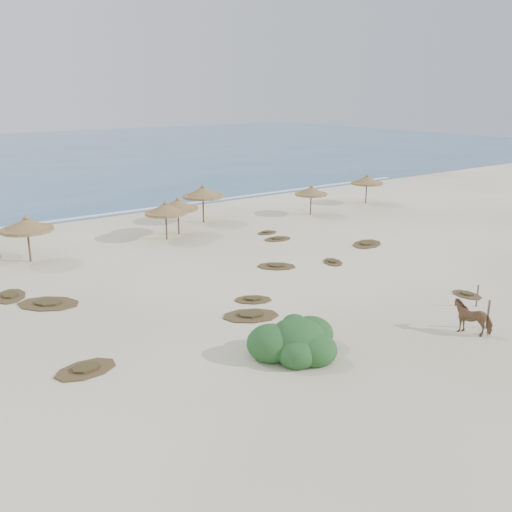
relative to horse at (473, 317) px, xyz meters
name	(u,v)px	position (x,y,z in m)	size (l,w,h in m)	color
ground	(309,311)	(-3.98, 5.90, -0.70)	(160.00, 160.00, 0.00)	#F5EACA
foam_line	(99,215)	(-3.98, 31.90, -0.69)	(70.00, 0.60, 0.01)	white
palapa_2	(27,225)	(-12.21, 21.78, 1.54)	(3.81, 3.81, 2.88)	brown
palapa_3	(166,209)	(-3.13, 21.67, 1.41)	(2.94, 2.94, 2.72)	brown
palapa_4	(178,205)	(-1.75, 22.48, 1.41)	(3.50, 3.50, 2.72)	brown
palapa_5	(203,193)	(1.62, 24.66, 1.62)	(3.24, 3.24, 2.99)	brown
palapa_6	(311,191)	(10.22, 21.89, 1.24)	(2.83, 2.83, 2.49)	brown
palapa_7	(367,180)	(17.42, 22.52, 1.40)	(3.53, 3.53, 2.70)	brown
horse	(473,317)	(0.00, 0.00, 0.00)	(0.75, 1.65, 1.39)	brown
fence_post_near	(488,314)	(0.90, -0.15, -0.04)	(0.10, 0.10, 1.31)	brown
fence_post_far	(477,296)	(2.82, 1.62, -0.14)	(0.08, 0.08, 1.10)	brown
bush	(296,341)	(-7.37, 2.81, -0.14)	(3.79, 3.34, 1.70)	#295C27
scrub_0	(86,369)	(-14.49, 6.35, -0.65)	(2.43, 1.67, 0.16)	brown
scrub_1	(48,303)	(-13.54, 13.96, -0.65)	(3.55, 3.48, 0.16)	brown
scrub_2	(253,299)	(-5.27, 8.58, -0.65)	(2.20, 2.00, 0.16)	brown
scrub_3	(276,266)	(-0.95, 12.22, -0.65)	(2.68, 2.57, 0.16)	brown
scrub_4	(333,262)	(2.27, 10.88, -0.65)	(1.68, 1.96, 0.16)	brown
scrub_5	(367,244)	(6.98, 12.55, -0.65)	(3.04, 2.50, 0.16)	brown
scrub_6	(10,296)	(-14.77, 16.12, -0.65)	(2.06, 2.59, 0.16)	brown
scrub_7	(278,239)	(3.01, 17.12, -0.65)	(2.11, 1.50, 0.16)	brown
scrub_9	(251,315)	(-6.56, 6.98, -0.65)	(3.08, 2.67, 0.16)	brown
scrub_10	(267,232)	(3.50, 18.97, -0.65)	(1.63, 1.12, 0.16)	brown
scrub_11	(289,345)	(-7.12, 3.56, -0.65)	(2.14, 2.35, 0.16)	brown
scrub_12	(467,294)	(3.81, 2.81, -0.65)	(1.07, 1.61, 0.16)	brown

